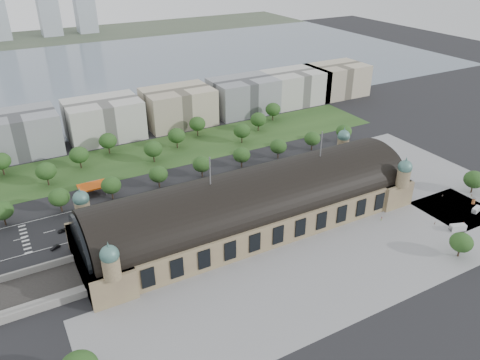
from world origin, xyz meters
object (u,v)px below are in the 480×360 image
pedestrian_1 (435,223)px  bus_mid (230,193)px  bus_east (270,183)px  pedestrian_0 (382,219)px  traffic_car_3 (150,200)px  pedestrian_4 (464,246)px  van_east (476,210)px  advertising_column (474,201)px  traffic_car_2 (63,230)px  pedestrian_3 (463,223)px  parked_car_5 (186,215)px  petrol_station (94,186)px  parked_car_1 (116,234)px  pedestrian_5 (471,196)px  parked_car_3 (101,235)px  van_south (457,228)px  parked_car_2 (85,243)px  parked_car_6 (196,212)px  parked_car_4 (181,211)px  parked_car_0 (55,247)px  bus_west (211,199)px  traffic_car_6 (318,165)px  traffic_car_5 (264,175)px  pedestrian_2 (442,195)px

pedestrian_1 → bus_mid: bearing=83.5°
bus_east → pedestrian_0: (26.55, -52.39, -0.69)m
traffic_car_3 → pedestrian_4: 141.05m
van_east → pedestrian_4: size_ratio=3.20×
advertising_column → pedestrian_1: (-30.52, -3.60, -0.92)m
traffic_car_2 → pedestrian_0: size_ratio=2.54×
pedestrian_3 → advertising_column: bearing=-133.2°
traffic_car_3 → parked_car_5: traffic_car_3 is taller
petrol_station → pedestrian_0: size_ratio=7.53×
parked_car_1 → pedestrian_5: 169.63m
van_east → pedestrian_4: bearing=-166.4°
parked_car_1 → parked_car_3: size_ratio=1.28×
traffic_car_2 → bus_mid: bus_mid is taller
parked_car_1 → van_south: van_south is taller
traffic_car_3 → van_east: van_east is taller
bus_east → advertising_column: bearing=-132.5°
pedestrian_4 → parked_car_2: bearing=-59.0°
parked_car_1 → bus_mid: 59.05m
parked_car_5 → van_east: van_east is taller
petrol_station → pedestrian_4: petrol_station is taller
parked_car_6 → pedestrian_1: size_ratio=3.22×
parked_car_1 → advertising_column: size_ratio=1.58×
traffic_car_2 → pedestrian_0: (127.22, -60.50, 0.27)m
parked_car_4 → parked_car_1: bearing=-118.2°
parked_car_0 → parked_car_3: bearing=65.9°
parked_car_1 → parked_car_2: (-12.99, 0.00, 0.04)m
parked_car_0 → parked_car_1: 24.75m
bus_west → van_east: bus_west is taller
parked_car_2 → pedestrian_4: 156.53m
traffic_car_6 → van_east: 81.98m
pedestrian_0 → parked_car_5: bearing=169.7°
van_south → traffic_car_6: bearing=119.1°
parked_car_0 → parked_car_2: size_ratio=0.79×
bus_west → traffic_car_6: bearing=-84.1°
parked_car_6 → pedestrian_1: pedestrian_1 is taller
parked_car_5 → traffic_car_6: bearing=66.4°
parked_car_2 → parked_car_5: 45.39m
traffic_car_6 → parked_car_1: 118.24m
traffic_car_2 → traffic_car_3: traffic_car_3 is taller
advertising_column → pedestrian_0: 49.91m
van_south → petrol_station: bearing=158.9°
traffic_car_5 → parked_car_5: 54.43m
parked_car_5 → pedestrian_5: 139.16m
petrol_station → van_east: petrol_station is taller
traffic_car_6 → pedestrian_2: (31.59, -57.51, 0.21)m
advertising_column → pedestrian_4: advertising_column is taller
traffic_car_5 → parked_car_5: bearing=112.6°
parked_car_1 → pedestrian_4: pedestrian_4 is taller
parked_car_2 → bus_west: bus_west is taller
petrol_station → traffic_car_5: petrol_station is taller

